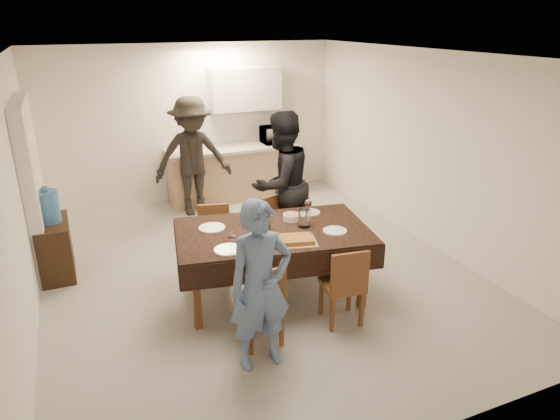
{
  "coord_description": "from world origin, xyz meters",
  "views": [
    {
      "loc": [
        -1.92,
        -5.26,
        2.97
      ],
      "look_at": [
        0.2,
        -0.3,
        0.88
      ],
      "focal_mm": 32.0,
      "sensor_mm": 36.0,
      "label": 1
    }
  ],
  "objects_px": {
    "microwave": "(277,134)",
    "person_near": "(261,286)",
    "water_pitcher": "(304,218)",
    "person_kitchen": "(193,157)",
    "wine_bottle": "(267,216)",
    "person_far": "(281,184)",
    "console": "(55,249)",
    "dining_table": "(273,233)",
    "water_jug": "(48,207)",
    "savoury_tart": "(296,240)"
  },
  "relations": [
    {
      "from": "dining_table",
      "to": "microwave",
      "type": "height_order",
      "value": "microwave"
    },
    {
      "from": "microwave",
      "to": "savoury_tart",
      "type": "bearing_deg",
      "value": 69.98
    },
    {
      "from": "dining_table",
      "to": "savoury_tart",
      "type": "bearing_deg",
      "value": -65.42
    },
    {
      "from": "water_pitcher",
      "to": "person_far",
      "type": "distance_m",
      "value": 1.12
    },
    {
      "from": "dining_table",
      "to": "person_kitchen",
      "type": "distance_m",
      "value": 2.89
    },
    {
      "from": "dining_table",
      "to": "water_pitcher",
      "type": "bearing_deg",
      "value": 1.7
    },
    {
      "from": "wine_bottle",
      "to": "person_kitchen",
      "type": "bearing_deg",
      "value": 92.36
    },
    {
      "from": "water_pitcher",
      "to": "person_kitchen",
      "type": "distance_m",
      "value": 2.98
    },
    {
      "from": "person_kitchen",
      "to": "person_near",
      "type": "bearing_deg",
      "value": -95.56
    },
    {
      "from": "console",
      "to": "person_near",
      "type": "xyz_separation_m",
      "value": [
        1.7,
        -2.55,
        0.44
      ]
    },
    {
      "from": "water_jug",
      "to": "person_kitchen",
      "type": "bearing_deg",
      "value": 33.57
    },
    {
      "from": "dining_table",
      "to": "person_near",
      "type": "relative_size",
      "value": 1.43
    },
    {
      "from": "wine_bottle",
      "to": "savoury_tart",
      "type": "xyz_separation_m",
      "value": [
        0.15,
        -0.43,
        -0.12
      ]
    },
    {
      "from": "dining_table",
      "to": "water_pitcher",
      "type": "distance_m",
      "value": 0.38
    },
    {
      "from": "water_jug",
      "to": "person_far",
      "type": "distance_m",
      "value": 2.83
    },
    {
      "from": "person_near",
      "to": "water_pitcher",
      "type": "bearing_deg",
      "value": 46.68
    },
    {
      "from": "microwave",
      "to": "water_jug",
      "type": "bearing_deg",
      "value": 26.32
    },
    {
      "from": "water_pitcher",
      "to": "person_near",
      "type": "distance_m",
      "value": 1.35
    },
    {
      "from": "savoury_tart",
      "to": "person_kitchen",
      "type": "relative_size",
      "value": 0.22
    },
    {
      "from": "console",
      "to": "microwave",
      "type": "relative_size",
      "value": 1.41
    },
    {
      "from": "person_near",
      "to": "savoury_tart",
      "type": "bearing_deg",
      "value": 44.54
    },
    {
      "from": "water_jug",
      "to": "wine_bottle",
      "type": "relative_size",
      "value": 1.28
    },
    {
      "from": "water_pitcher",
      "to": "person_far",
      "type": "relative_size",
      "value": 0.11
    },
    {
      "from": "person_near",
      "to": "person_far",
      "type": "distance_m",
      "value": 2.38
    },
    {
      "from": "water_jug",
      "to": "person_kitchen",
      "type": "distance_m",
      "value": 2.5
    },
    {
      "from": "console",
      "to": "wine_bottle",
      "type": "relative_size",
      "value": 2.5
    },
    {
      "from": "console",
      "to": "person_far",
      "type": "relative_size",
      "value": 0.4
    },
    {
      "from": "water_jug",
      "to": "person_near",
      "type": "distance_m",
      "value": 3.07
    },
    {
      "from": "console",
      "to": "water_pitcher",
      "type": "distance_m",
      "value": 3.08
    },
    {
      "from": "person_far",
      "to": "console",
      "type": "bearing_deg",
      "value": -29.88
    },
    {
      "from": "wine_bottle",
      "to": "microwave",
      "type": "xyz_separation_m",
      "value": [
        1.5,
        3.28,
        0.1
      ]
    },
    {
      "from": "console",
      "to": "savoury_tart",
      "type": "xyz_separation_m",
      "value": [
        2.35,
        -1.88,
        0.49
      ]
    },
    {
      "from": "water_pitcher",
      "to": "person_kitchen",
      "type": "bearing_deg",
      "value": 99.99
    },
    {
      "from": "microwave",
      "to": "person_near",
      "type": "height_order",
      "value": "person_near"
    },
    {
      "from": "water_jug",
      "to": "microwave",
      "type": "xyz_separation_m",
      "value": [
        3.7,
        1.83,
        0.17
      ]
    },
    {
      "from": "dining_table",
      "to": "savoury_tart",
      "type": "height_order",
      "value": "savoury_tart"
    },
    {
      "from": "microwave",
      "to": "wine_bottle",
      "type": "bearing_deg",
      "value": 65.4
    },
    {
      "from": "microwave",
      "to": "person_near",
      "type": "distance_m",
      "value": 4.83
    },
    {
      "from": "water_jug",
      "to": "person_near",
      "type": "relative_size",
      "value": 0.24
    },
    {
      "from": "wine_bottle",
      "to": "microwave",
      "type": "relative_size",
      "value": 0.56
    },
    {
      "from": "microwave",
      "to": "person_far",
      "type": "height_order",
      "value": "person_far"
    },
    {
      "from": "dining_table",
      "to": "person_near",
      "type": "xyz_separation_m",
      "value": [
        -0.55,
        -1.05,
        0.02
      ]
    },
    {
      "from": "water_jug",
      "to": "person_far",
      "type": "xyz_separation_m",
      "value": [
        2.8,
        -0.45,
        0.06
      ]
    },
    {
      "from": "microwave",
      "to": "person_kitchen",
      "type": "bearing_deg",
      "value": 15.52
    },
    {
      "from": "microwave",
      "to": "person_kitchen",
      "type": "xyz_separation_m",
      "value": [
        -1.62,
        -0.45,
        -0.12
      ]
    },
    {
      "from": "person_near",
      "to": "water_jug",
      "type": "bearing_deg",
      "value": 122.27
    },
    {
      "from": "console",
      "to": "dining_table",
      "type": "bearing_deg",
      "value": -33.8
    },
    {
      "from": "water_jug",
      "to": "microwave",
      "type": "distance_m",
      "value": 4.13
    },
    {
      "from": "water_pitcher",
      "to": "savoury_tart",
      "type": "height_order",
      "value": "water_pitcher"
    },
    {
      "from": "savoury_tart",
      "to": "person_far",
      "type": "bearing_deg",
      "value": 72.53
    }
  ]
}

